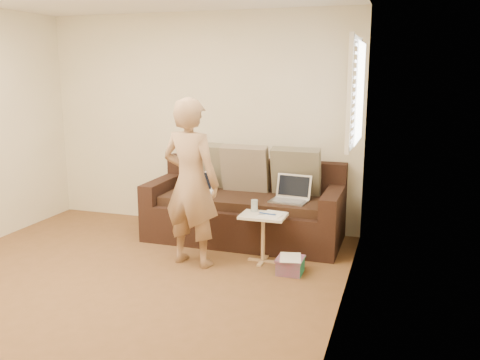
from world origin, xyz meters
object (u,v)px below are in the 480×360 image
Objects in this scene: laptop_silver at (289,202)px; laptop_white at (197,194)px; side_table at (263,238)px; person at (191,183)px; drinking_glass at (254,206)px; striped_box at (290,265)px; sofa at (244,203)px.

laptop_silver is 1.08m from laptop_white.
person is at bearing -158.21° from side_table.
laptop_silver is at bearing -17.49° from laptop_white.
drinking_glass is at bearing -137.57° from person.
laptop_white is at bearing -61.67° from person.
laptop_white reaches higher than drinking_glass.
side_table is (0.66, 0.27, -0.59)m from person.
person is 0.93m from side_table.
person reaches higher than striped_box.
person is at bearing -130.27° from laptop_silver.
laptop_silver is 0.79× the size of side_table.
striped_box is (1.00, 0.05, -0.76)m from person.
sofa is at bearing 117.56° from drinking_glass.
side_table is 4.15× the size of drinking_glass.
side_table is at bearing -45.45° from laptop_white.
laptop_white is 2.88× the size of drinking_glass.
drinking_glass is at bearing -117.07° from laptop_silver.
laptop_silver reaches higher than laptop_white.
striped_box is at bearing -167.86° from person.
laptop_white reaches higher than striped_box.
laptop_white is 0.91m from drinking_glass.
laptop_silver is at bearing 73.08° from side_table.
person reaches higher than drinking_glass.
sofa is 0.56m from laptop_white.
sofa is 6.36× the size of laptop_white.
sofa is at bearing -4.30° from laptop_white.
laptop_white reaches higher than side_table.
person is (0.27, -0.77, 0.32)m from laptop_white.
laptop_silver reaches higher than side_table.
drinking_glass is at bearing 145.93° from striped_box.
person is at bearing -177.06° from striped_box.
side_table is 1.95× the size of striped_box.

